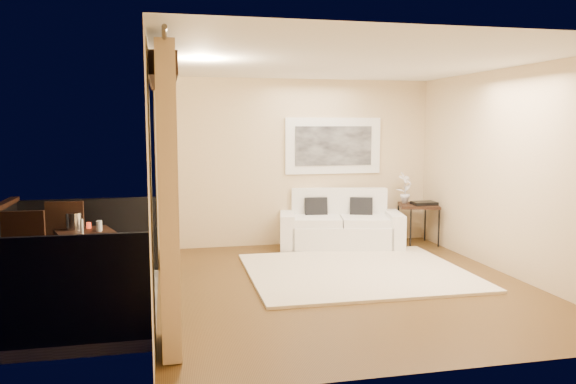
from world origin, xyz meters
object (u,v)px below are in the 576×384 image
object	(u,v)px
bistro_table	(85,238)
ice_bucket	(74,221)
side_table	(419,208)
sofa	(340,227)
balcony_chair_near	(22,252)
balcony_chair_far	(68,235)
orchid	(405,188)

from	to	relation	value
bistro_table	ice_bucket	distance (m)	0.27
side_table	sofa	bearing A→B (deg)	176.17
balcony_chair_near	side_table	bearing A→B (deg)	22.56
ice_bucket	balcony_chair_far	bearing A→B (deg)	112.31
orchid	balcony_chair_far	distance (m)	5.26
sofa	balcony_chair_near	size ratio (longest dim) A/B	1.99
side_table	balcony_chair_far	xyz separation A→B (m)	(-5.26, -1.13, -0.01)
balcony_chair_far	side_table	bearing A→B (deg)	-163.32
sofa	ice_bucket	bearing A→B (deg)	-146.24
sofa	side_table	xyz separation A→B (m)	(1.31, -0.09, 0.28)
sofa	orchid	world-z (taller)	orchid
balcony_chair_near	ice_bucket	size ratio (longest dim) A/B	5.18
orchid	balcony_chair_far	world-z (taller)	orchid
sofa	ice_bucket	world-z (taller)	sofa
orchid	bistro_table	xyz separation A→B (m)	(-4.82, -1.74, -0.29)
ice_bucket	sofa	bearing A→B (deg)	21.76
side_table	ice_bucket	distance (m)	5.33
balcony_chair_near	ice_bucket	bearing A→B (deg)	55.07
side_table	bistro_table	size ratio (longest dim) A/B	0.99
sofa	ice_bucket	size ratio (longest dim) A/B	10.29
orchid	balcony_chair_near	bearing A→B (deg)	-157.99
balcony_chair_near	bistro_table	bearing A→B (deg)	39.73
side_table	bistro_table	distance (m)	5.24
balcony_chair_far	ice_bucket	distance (m)	0.40
orchid	sofa	bearing A→B (deg)	-176.25
orchid	ice_bucket	bearing A→B (deg)	-162.13
side_table	orchid	bearing A→B (deg)	136.90
sofa	orchid	bearing A→B (deg)	15.75
side_table	balcony_chair_far	world-z (taller)	balcony_chair_far
balcony_chair_far	balcony_chair_near	xyz separation A→B (m)	(-0.33, -0.90, -0.00)
bistro_table	sofa	bearing A→B (deg)	24.35
bistro_table	balcony_chair_far	distance (m)	0.53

